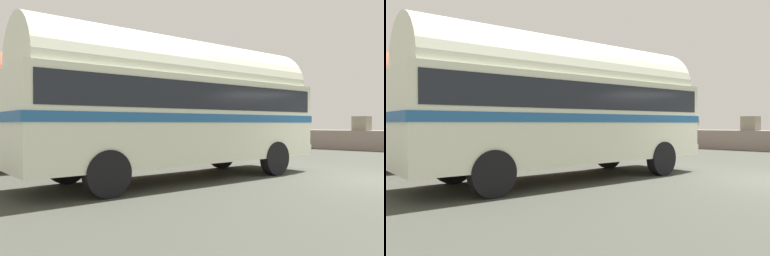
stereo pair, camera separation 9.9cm
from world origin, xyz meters
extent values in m
sphere|color=gray|center=(-13.53, 11.42, 1.63)|extent=(1.07, 1.07, 1.07)
sphere|color=slate|center=(-9.59, 11.33, 1.78)|extent=(1.35, 1.35, 1.35)
sphere|color=gray|center=(-7.46, 11.64, 1.68)|extent=(1.15, 1.15, 1.15)
cube|color=gray|center=(-3.97, 11.79, 1.50)|extent=(0.91, 0.89, 0.79)
cylinder|color=black|center=(-4.95, -0.42, 0.50)|extent=(0.46, 1.00, 0.96)
cylinder|color=black|center=(-2.78, -0.84, 0.50)|extent=(0.46, 1.00, 0.96)
cylinder|color=black|center=(-5.95, -5.53, 0.50)|extent=(0.46, 1.00, 0.96)
cylinder|color=black|center=(-3.78, -5.95, 0.50)|extent=(0.46, 1.00, 0.96)
cube|color=silver|center=(-4.37, -3.19, 1.57)|extent=(3.97, 8.71, 2.10)
cylinder|color=silver|center=(-4.37, -3.19, 2.62)|extent=(3.71, 8.34, 2.20)
cube|color=#225A95|center=(-4.37, -3.19, 1.63)|extent=(4.04, 8.80, 0.20)
cube|color=black|center=(-4.37, -3.19, 2.15)|extent=(3.94, 8.38, 0.64)
cube|color=silver|center=(-3.54, 1.00, 0.70)|extent=(2.27, 0.60, 0.28)
cylinder|color=black|center=(-9.62, 1.05, 0.50)|extent=(0.49, 1.00, 0.96)
cylinder|color=black|center=(-7.47, 0.56, 0.50)|extent=(0.49, 1.00, 0.96)
cylinder|color=black|center=(-10.78, -4.02, 0.50)|extent=(0.49, 1.00, 0.96)
cylinder|color=black|center=(-8.62, -4.52, 0.50)|extent=(0.49, 1.00, 0.96)
cube|color=#CC5238|center=(-9.12, -1.73, 1.57)|extent=(4.21, 8.72, 2.10)
cylinder|color=#CC5238|center=(-9.12, -1.73, 2.62)|extent=(3.94, 8.35, 2.20)
cube|color=gold|center=(-9.12, -1.73, 1.63)|extent=(4.27, 8.82, 0.20)
cube|color=black|center=(-9.12, -1.73, 2.15)|extent=(4.17, 8.40, 0.64)
cube|color=silver|center=(-8.17, 2.43, 0.70)|extent=(2.26, 0.66, 0.28)
camera|label=1|loc=(2.27, -10.57, 1.50)|focal=35.14mm
camera|label=2|loc=(2.35, -10.50, 1.50)|focal=35.14mm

